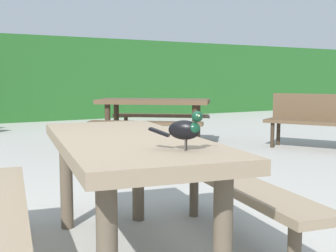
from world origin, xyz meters
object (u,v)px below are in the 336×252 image
Objects in this scene: park_bench_side at (313,117)px; picnic_table_foreground at (127,168)px; bird_grackle at (187,128)px; picnic_table_far_centre at (154,110)px.

picnic_table_foreground is at bearing -150.46° from park_bench_side.
park_bench_side is at bearing 35.47° from bird_grackle.
bird_grackle is 5.16m from picnic_table_far_centre.
bird_grackle is 0.15× the size of park_bench_side.
park_bench_side is (4.23, 2.40, -0.07)m from picnic_table_foreground.
picnic_table_foreground is 4.64m from picnic_table_far_centre.
picnic_table_foreground is 0.83× the size of picnic_table_far_centre.
park_bench_side reaches higher than picnic_table_foreground.
bird_grackle reaches higher than picnic_table_far_centre.
bird_grackle is (0.03, -0.59, 0.29)m from picnic_table_foreground.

